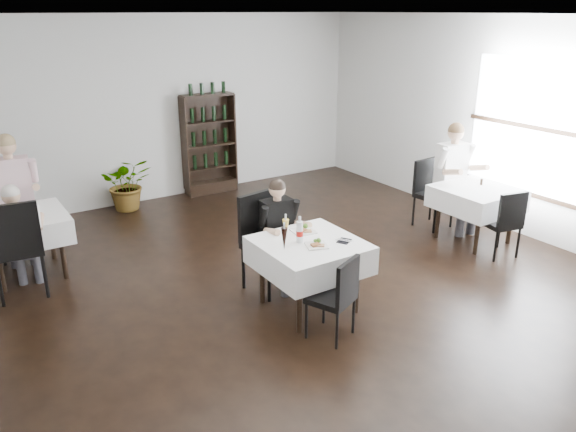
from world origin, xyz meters
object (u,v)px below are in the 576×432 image
object	(u,v)px
potted_tree	(127,184)
wine_shelf	(209,145)
diner_main	(280,226)
main_table	(309,255)

from	to	relation	value
potted_tree	wine_shelf	bearing A→B (deg)	4.31
wine_shelf	diner_main	world-z (taller)	wine_shelf
potted_tree	diner_main	distance (m)	3.67
wine_shelf	potted_tree	distance (m)	1.58
main_table	potted_tree	bearing A→B (deg)	98.34
diner_main	main_table	bearing A→B (deg)	-91.65
main_table	potted_tree	xyz separation A→B (m)	(-0.62, 4.20, -0.19)
potted_tree	diner_main	size ratio (longest dim) A/B	0.67
potted_tree	diner_main	bearing A→B (deg)	-80.02
wine_shelf	main_table	world-z (taller)	wine_shelf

